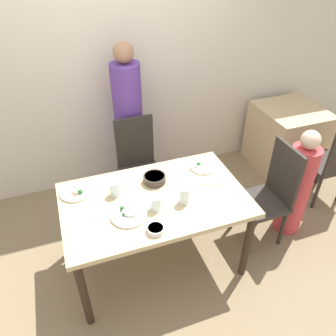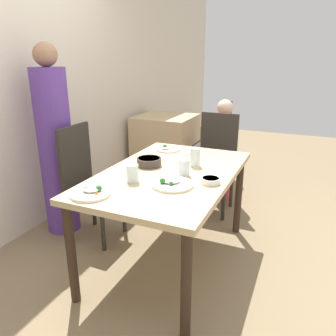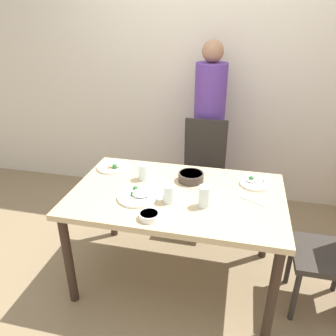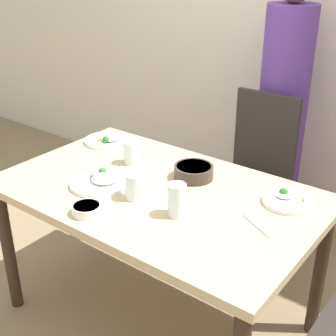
# 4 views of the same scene
# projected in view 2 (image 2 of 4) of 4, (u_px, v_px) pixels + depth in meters

# --- Properties ---
(ground_plane) EXTENTS (10.00, 10.00, 0.00)m
(ground_plane) POSITION_uv_depth(u_px,v_px,m) (169.00, 260.00, 2.56)
(ground_plane) COLOR #847051
(wall_back) EXTENTS (10.00, 0.06, 2.70)m
(wall_back) POSITION_uv_depth(u_px,v_px,m) (13.00, 77.00, 2.65)
(wall_back) COLOR beige
(wall_back) RESTS_ON ground_plane
(dining_table) EXTENTS (1.42, 0.88, 0.73)m
(dining_table) POSITION_uv_depth(u_px,v_px,m) (169.00, 182.00, 2.35)
(dining_table) COLOR tan
(dining_table) RESTS_ON ground_plane
(chair_adult_spot) EXTENTS (0.40, 0.40, 0.98)m
(chair_adult_spot) POSITION_uv_depth(u_px,v_px,m) (88.00, 181.00, 2.77)
(chair_adult_spot) COLOR #2D2823
(chair_adult_spot) RESTS_ON ground_plane
(chair_child_spot) EXTENTS (0.40, 0.40, 0.98)m
(chair_child_spot) POSITION_uv_depth(u_px,v_px,m) (215.00, 161.00, 3.30)
(chair_child_spot) COLOR #2D2823
(chair_child_spot) RESTS_ON ground_plane
(person_adult) EXTENTS (0.29, 0.29, 1.62)m
(person_adult) POSITION_uv_depth(u_px,v_px,m) (56.00, 149.00, 2.80)
(person_adult) COLOR #5B3893
(person_adult) RESTS_ON ground_plane
(person_child) EXTENTS (0.25, 0.25, 1.09)m
(person_child) POSITION_uv_depth(u_px,v_px,m) (222.00, 154.00, 3.55)
(person_child) COLOR #C63D42
(person_child) RESTS_ON ground_plane
(bowl_curry) EXTENTS (0.18, 0.18, 0.06)m
(bowl_curry) POSITION_uv_depth(u_px,v_px,m) (149.00, 162.00, 2.44)
(bowl_curry) COLOR #3D332D
(bowl_curry) RESTS_ON dining_table
(plate_rice_adult) EXTENTS (0.27, 0.27, 0.06)m
(plate_rice_adult) POSITION_uv_depth(u_px,v_px,m) (172.00, 183.00, 2.07)
(plate_rice_adult) COLOR white
(plate_rice_adult) RESTS_ON dining_table
(plate_rice_child) EXTENTS (0.24, 0.24, 0.06)m
(plate_rice_child) POSITION_uv_depth(u_px,v_px,m) (91.00, 192.00, 1.94)
(plate_rice_child) COLOR white
(plate_rice_child) RESTS_ON dining_table
(plate_noodles) EXTENTS (0.21, 0.21, 0.06)m
(plate_noodles) POSITION_uv_depth(u_px,v_px,m) (168.00, 149.00, 2.85)
(plate_noodles) COLOR white
(plate_noodles) RESTS_ON dining_table
(bowl_rice_small) EXTENTS (0.12, 0.12, 0.04)m
(bowl_rice_small) POSITION_uv_depth(u_px,v_px,m) (211.00, 180.00, 2.11)
(bowl_rice_small) COLOR white
(bowl_rice_small) RESTS_ON dining_table
(glass_water_tall) EXTENTS (0.08, 0.08, 0.12)m
(glass_water_tall) POSITION_uv_depth(u_px,v_px,m) (133.00, 173.00, 2.12)
(glass_water_tall) COLOR silver
(glass_water_tall) RESTS_ON dining_table
(glass_water_short) EXTENTS (0.08, 0.08, 0.11)m
(glass_water_short) POSITION_uv_depth(u_px,v_px,m) (184.00, 168.00, 2.24)
(glass_water_short) COLOR silver
(glass_water_short) RESTS_ON dining_table
(glass_water_center) EXTENTS (0.08, 0.08, 0.14)m
(glass_water_center) POSITION_uv_depth(u_px,v_px,m) (195.00, 157.00, 2.43)
(glass_water_center) COLOR silver
(glass_water_center) RESTS_ON dining_table
(fork_steel) EXTENTS (0.17, 0.10, 0.01)m
(fork_steel) POSITION_uv_depth(u_px,v_px,m) (192.00, 153.00, 2.75)
(fork_steel) COLOR silver
(fork_steel) RESTS_ON dining_table
(background_table) EXTENTS (0.71, 0.75, 0.76)m
(background_table) POSITION_uv_depth(u_px,v_px,m) (166.00, 143.00, 4.48)
(background_table) COLOR tan
(background_table) RESTS_ON ground_plane
(chair_background) EXTENTS (0.40, 0.40, 0.98)m
(chair_background) POSITION_uv_depth(u_px,v_px,m) (217.00, 139.00, 4.16)
(chair_background) COLOR #2D2823
(chair_background) RESTS_ON ground_plane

